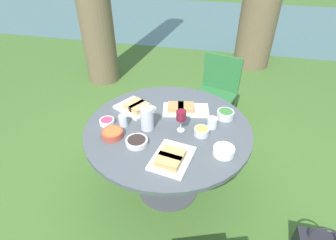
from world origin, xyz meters
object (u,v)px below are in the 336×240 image
(chair_near_right, at_px, (217,89))
(wine_glass, at_px, (181,116))
(water_pitcher, at_px, (147,118))
(dining_table, at_px, (168,137))

(chair_near_right, relative_size, wine_glass, 4.94)
(water_pitcher, relative_size, wine_glass, 1.05)
(water_pitcher, bearing_deg, chair_near_right, 67.70)
(water_pitcher, bearing_deg, wine_glass, 7.16)
(chair_near_right, distance_m, wine_glass, 1.20)
(dining_table, relative_size, wine_glass, 7.42)
(chair_near_right, distance_m, water_pitcher, 1.30)
(chair_near_right, bearing_deg, dining_table, -106.48)
(dining_table, bearing_deg, chair_near_right, 73.52)
(wine_glass, bearing_deg, dining_table, 164.57)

